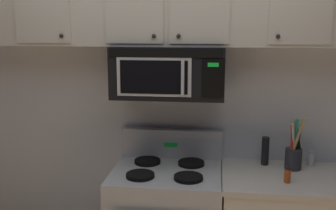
{
  "coord_description": "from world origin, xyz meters",
  "views": [
    {
      "loc": [
        0.33,
        -2.2,
        1.89
      ],
      "look_at": [
        0.0,
        0.49,
        1.35
      ],
      "focal_mm": 42.95,
      "sensor_mm": 36.0,
      "label": 1
    }
  ],
  "objects_px": {
    "salt_shaker": "(311,158)",
    "utensil_crock_charcoal": "(294,154)",
    "pepper_mill": "(265,151)",
    "over_range_microwave": "(169,72)",
    "spice_jar": "(288,175)"
  },
  "relations": [
    {
      "from": "salt_shaker",
      "to": "utensil_crock_charcoal",
      "type": "bearing_deg",
      "value": -148.0
    },
    {
      "from": "over_range_microwave",
      "to": "pepper_mill",
      "type": "bearing_deg",
      "value": 7.56
    },
    {
      "from": "over_range_microwave",
      "to": "utensil_crock_charcoal",
      "type": "xyz_separation_m",
      "value": [
        0.88,
        0.02,
        -0.57
      ]
    },
    {
      "from": "over_range_microwave",
      "to": "utensil_crock_charcoal",
      "type": "height_order",
      "value": "over_range_microwave"
    },
    {
      "from": "utensil_crock_charcoal",
      "to": "pepper_mill",
      "type": "height_order",
      "value": "utensil_crock_charcoal"
    },
    {
      "from": "pepper_mill",
      "to": "spice_jar",
      "type": "relative_size",
      "value": 1.96
    },
    {
      "from": "salt_shaker",
      "to": "pepper_mill",
      "type": "relative_size",
      "value": 0.53
    },
    {
      "from": "salt_shaker",
      "to": "pepper_mill",
      "type": "xyz_separation_m",
      "value": [
        -0.32,
        -0.02,
        0.05
      ]
    },
    {
      "from": "over_range_microwave",
      "to": "utensil_crock_charcoal",
      "type": "relative_size",
      "value": 2.07
    },
    {
      "from": "spice_jar",
      "to": "pepper_mill",
      "type": "bearing_deg",
      "value": 107.98
    },
    {
      "from": "over_range_microwave",
      "to": "pepper_mill",
      "type": "distance_m",
      "value": 0.9
    },
    {
      "from": "salt_shaker",
      "to": "pepper_mill",
      "type": "height_order",
      "value": "pepper_mill"
    },
    {
      "from": "over_range_microwave",
      "to": "salt_shaker",
      "type": "xyz_separation_m",
      "value": [
        1.01,
        0.11,
        -0.62
      ]
    },
    {
      "from": "utensil_crock_charcoal",
      "to": "over_range_microwave",
      "type": "bearing_deg",
      "value": -178.48
    },
    {
      "from": "spice_jar",
      "to": "over_range_microwave",
      "type": "bearing_deg",
      "value": 163.47
    }
  ]
}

